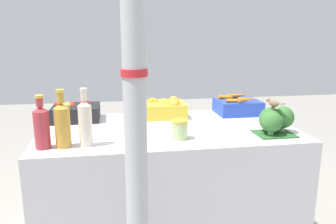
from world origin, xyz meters
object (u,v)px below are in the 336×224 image
at_px(support_pole, 135,100).
at_px(juice_bottle_ruby, 42,126).
at_px(apple_crate, 75,111).
at_px(juice_bottle_amber, 62,124).
at_px(juice_bottle_cloudy, 85,122).
at_px(pickle_jar, 180,129).
at_px(broccoli_pile, 275,120).
at_px(carrot_crate, 238,106).
at_px(orange_crate, 164,108).
at_px(sparrow_bird, 273,103).

height_order(support_pole, juice_bottle_ruby, support_pole).
bearing_deg(apple_crate, juice_bottle_amber, -89.78).
bearing_deg(juice_bottle_cloudy, juice_bottle_amber, 180.00).
relative_size(juice_bottle_cloudy, pickle_jar, 2.81).
bearing_deg(broccoli_pile, carrot_crate, 92.89).
distance_m(carrot_crate, juice_bottle_amber, 1.30).
distance_m(juice_bottle_cloudy, pickle_jar, 0.52).
bearing_deg(support_pole, apple_crate, 109.76).
relative_size(orange_crate, sparrow_bird, 2.43).
height_order(support_pole, orange_crate, support_pole).
relative_size(juice_bottle_ruby, juice_bottle_cloudy, 0.91).
bearing_deg(carrot_crate, sparrow_bird, -89.10).
bearing_deg(juice_bottle_ruby, juice_bottle_amber, 0.00).
bearing_deg(apple_crate, pickle_jar, -40.24).
bearing_deg(juice_bottle_cloudy, sparrow_bird, 2.39).
bearing_deg(orange_crate, broccoli_pile, -41.84).
bearing_deg(apple_crate, juice_bottle_cloudy, -78.33).
bearing_deg(juice_bottle_cloudy, apple_crate, 101.67).
xyz_separation_m(carrot_crate, sparrow_bird, (0.01, -0.52, 0.13)).
height_order(orange_crate, broccoli_pile, broccoli_pile).
bearing_deg(sparrow_bird, carrot_crate, -23.26).
bearing_deg(broccoli_pile, juice_bottle_cloudy, -177.64).
distance_m(carrot_crate, pickle_jar, 0.76).
relative_size(juice_bottle_ruby, pickle_jar, 2.55).
height_order(juice_bottle_amber, sparrow_bird, juice_bottle_amber).
xyz_separation_m(orange_crate, pickle_jar, (0.01, -0.53, -0.01)).
bearing_deg(orange_crate, support_pole, -105.20).
bearing_deg(broccoli_pile, pickle_jar, -179.21).
height_order(pickle_jar, sparrow_bird, sparrow_bird).
height_order(apple_crate, pickle_jar, apple_crate).
relative_size(juice_bottle_amber, pickle_jar, 2.78).
distance_m(juice_bottle_ruby, juice_bottle_amber, 0.10).
distance_m(juice_bottle_ruby, pickle_jar, 0.73).
height_order(orange_crate, juice_bottle_amber, juice_bottle_amber).
bearing_deg(apple_crate, orange_crate, -0.14).
xyz_separation_m(carrot_crate, broccoli_pile, (0.03, -0.52, 0.02)).
height_order(carrot_crate, pickle_jar, carrot_crate).
bearing_deg(juice_bottle_amber, carrot_crate, 25.88).
bearing_deg(pickle_jar, carrot_crate, 44.20).
bearing_deg(orange_crate, sparrow_bird, -42.76).
bearing_deg(juice_bottle_cloudy, support_pole, -60.36).
xyz_separation_m(juice_bottle_cloudy, pickle_jar, (0.51, 0.04, -0.07)).
distance_m(apple_crate, juice_bottle_cloudy, 0.58).
relative_size(juice_bottle_cloudy, sparrow_bird, 2.40).
height_order(broccoli_pile, juice_bottle_cloudy, juice_bottle_cloudy).
bearing_deg(orange_crate, pickle_jar, -89.02).
xyz_separation_m(orange_crate, juice_bottle_cloudy, (-0.50, -0.57, 0.07)).
distance_m(apple_crate, carrot_crate, 1.17).
bearing_deg(orange_crate, juice_bottle_amber, -137.43).
distance_m(orange_crate, carrot_crate, 0.56).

